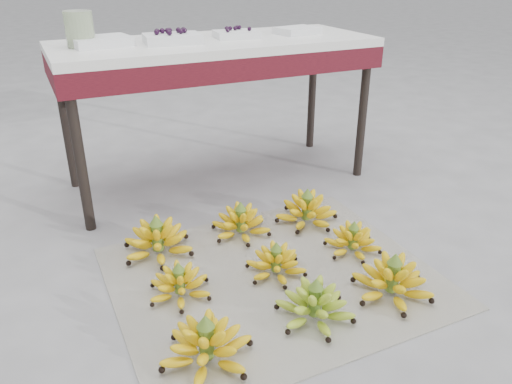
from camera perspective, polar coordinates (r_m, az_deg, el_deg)
name	(u,v)px	position (r m, az deg, el deg)	size (l,w,h in m)	color
ground	(282,281)	(2.03, 2.98, -10.14)	(60.00, 60.00, 0.00)	slate
newspaper_mat	(273,277)	(2.05, 2.01, -9.66)	(1.25, 1.05, 0.01)	silver
bunch_front_left	(207,346)	(1.65, -5.66, -17.09)	(0.33, 0.33, 0.18)	yellow
bunch_front_center	(315,305)	(1.82, 6.74, -12.70)	(0.35, 0.35, 0.17)	#6EA525
bunch_front_right	(392,281)	(1.98, 15.32, -9.75)	(0.32, 0.32, 0.19)	yellow
bunch_mid_left	(180,284)	(1.94, -8.72, -10.39)	(0.25, 0.25, 0.15)	yellow
bunch_mid_center	(276,263)	(2.03, 2.30, -8.12)	(0.27, 0.27, 0.15)	yellow
bunch_mid_right	(353,241)	(2.22, 11.00, -5.51)	(0.25, 0.25, 0.15)	yellow
bunch_back_left	(158,241)	(2.20, -11.16, -5.48)	(0.33, 0.33, 0.19)	yellow
bunch_back_center	(241,223)	(2.31, -1.75, -3.59)	(0.34, 0.34, 0.17)	yellow
bunch_back_right	(307,211)	(2.42, 5.81, -2.15)	(0.36, 0.36, 0.18)	yellow
vendor_table	(216,57)	(2.71, -4.61, 15.10)	(1.65, 0.66, 0.79)	black
tray_far_left	(101,41)	(2.58, -17.30, 16.11)	(0.30, 0.23, 0.04)	silver
tray_left	(172,38)	(2.59, -9.53, 16.96)	(0.29, 0.22, 0.07)	silver
tray_right	(236,34)	(2.74, -2.26, 17.62)	(0.24, 0.19, 0.06)	silver
tray_far_right	(297,30)	(2.90, 4.74, 17.92)	(0.25, 0.20, 0.04)	silver
glass_jar	(80,29)	(2.57, -19.52, 17.13)	(0.13, 0.13, 0.16)	beige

